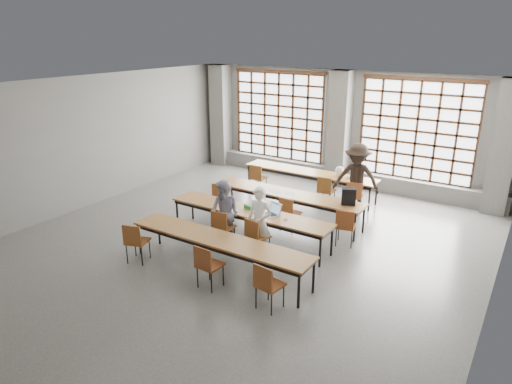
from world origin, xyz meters
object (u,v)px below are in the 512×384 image
Objects in this scene: student_male at (259,222)px; mouse at (285,219)px; chair_back_right at (354,194)px; chair_mid_centre at (289,211)px; desk_row_d at (219,241)px; chair_near_right at (267,282)px; backpack at (349,196)px; student_female at (225,214)px; phone at (253,213)px; chair_back_mid at (326,189)px; chair_near_left at (135,239)px; chair_front_left at (222,225)px; student_back at (356,178)px; laptop_back at (355,176)px; green_box at (249,207)px; desk_row_b at (287,195)px; desk_row_c at (249,213)px; chair_back_left at (257,176)px; chair_mid_right at (345,224)px; chair_front_right at (256,234)px; chair_near_mid at (207,263)px; red_pouch at (137,239)px; laptop_front at (273,212)px; chair_mid_left at (221,196)px; desk_row_a at (309,174)px; plastic_bag at (340,171)px.

mouse is at bearing 48.78° from student_male.
chair_back_right is 1.00× the size of chair_mid_centre.
desk_row_d is 1.62m from chair_near_right.
backpack reaches higher than chair_back_right.
phone is at bearing 43.49° from student_female.
chair_back_mid and chair_near_left have the same top height.
chair_front_left is 0.47× the size of student_back.
green_box is (-1.18, -3.54, -0.02)m from laptop_back.
desk_row_b is 2.08m from student_male.
desk_row_c is 4.55× the size of chair_mid_centre.
student_female is at bearing -68.85° from chair_back_left.
chair_back_left and chair_mid_centre have the same top height.
mouse is at bearing 24.69° from student_female.
chair_mid_centre is at bearing -179.93° from chair_mid_right.
chair_front_right is 1.55m from chair_near_mid.
student_male is 15.65× the size of mouse.
chair_back_left is at bearing 92.65° from red_pouch.
chair_back_left is 2.85m from laptop_back.
student_female reaches higher than chair_front_left.
laptop_back is at bearing 81.08° from desk_row_d.
desk_row_b is 1.62m from backpack.
mouse is at bearing 78.71° from chair_near_mid.
laptop_front is at bearing -152.88° from backpack.
chair_back_left is at bearing 94.49° from chair_mid_left.
desk_row_a is 9.00× the size of laptop_front.
chair_back_left is at bearing 92.87° from chair_near_left.
student_female is at bearing 56.00° from red_pouch.
red_pouch is at bearing -88.58° from chair_mid_left.
chair_back_mid and chair_mid_right have the same top height.
student_male is 2.38m from backpack.
student_back reaches higher than phone.
red_pouch is (-2.76, -5.10, -0.43)m from student_back.
desk_row_b is 9.00× the size of laptop_front.
student_female is at bearing 141.59° from chair_near_right.
desk_row_b is at bearing 101.53° from chair_front_right.
student_male is at bearing -34.26° from chair_mid_left.
mouse is 3.13m from red_pouch.
chair_near_left is 2.59m from phone.
chair_mid_centre and chair_near_left have the same top height.
desk_row_b is 3.72m from chair_near_mid.
chair_near_mid is (-1.44, -3.08, 0.00)m from chair_mid_right.
plastic_bag reaches higher than laptop_back.
chair_back_mid is 3.08× the size of plastic_bag.
chair_near_left is (-1.14, -5.68, -0.13)m from desk_row_a.
chair_near_right is (0.41, -5.06, 0.00)m from chair_back_right.
chair_mid_left is at bearing 148.56° from phone.
chair_front_left is at bearing -139.62° from laptop_front.
student_male is 3.84× the size of backpack.
mouse is (0.41, -0.92, 0.21)m from chair_mid_centre.
mouse is 0.34× the size of plastic_bag.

